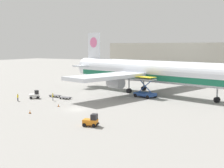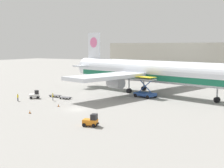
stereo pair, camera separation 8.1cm
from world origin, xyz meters
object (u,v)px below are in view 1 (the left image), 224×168
Objects in this scene: airplane_main at (146,72)px; baggage_tug_mid at (35,95)px; baggage_dolly_second at (65,97)px; scissor_lift_loader at (145,90)px; ground_crew_far at (18,97)px; baggage_tug_foreground at (91,121)px; traffic_cone_near at (30,112)px; baggage_dolly_lead at (55,95)px; ground_crew_near at (53,96)px; traffic_cone_far at (59,105)px.

baggage_tug_mid is (-20.14, -21.72, -4.96)m from airplane_main.
airplane_main reaches higher than baggage_dolly_second.
scissor_lift_loader is 3.33× the size of ground_crew_far.
scissor_lift_loader reaches higher than baggage_tug_foreground.
baggage_tug_mid is 17.57m from traffic_cone_near.
scissor_lift_loader reaches higher than baggage_dolly_lead.
airplane_main is 15.35× the size of baggage_dolly_second.
baggage_dolly_second is at bearing -15.58° from baggage_dolly_lead.
scissor_lift_loader reaches higher than baggage_tug_mid.
ground_crew_near reaches higher than ground_crew_far.
traffic_cone_far is (-8.28, -27.00, -5.56)m from airplane_main.
traffic_cone_near is at bearing 161.57° from ground_crew_near.
scissor_lift_loader is at bearing 61.65° from traffic_cone_far.
ground_crew_near is (-14.07, -22.06, -4.74)m from airplane_main.
ground_crew_near reaches higher than traffic_cone_near.
ground_crew_far is (-6.83, -4.42, -0.08)m from ground_crew_near.
traffic_cone_near reaches higher than baggage_dolly_lead.
ground_crew_near is (-0.87, -3.48, 0.71)m from baggage_dolly_second.
ground_crew_near is 3.27× the size of traffic_cone_far.
baggage_tug_foreground reaches higher than baggage_dolly_second.
baggage_dolly_second is at bearing -128.36° from scissor_lift_loader.
baggage_dolly_lead is 19.56m from traffic_cone_near.
baggage_tug_mid is at bearing 130.85° from traffic_cone_near.
baggage_tug_foreground is at bearing -80.54° from baggage_tug_mid.
airplane_main is 25.22m from baggage_dolly_lead.
baggage_dolly_second is (6.94, 3.14, -0.49)m from baggage_tug_mid.
traffic_cone_far is at bearing -60.42° from baggage_dolly_second.
baggage_tug_foreground is at bearing -39.75° from baggage_dolly_lead.
ground_crew_near is at bearing -54.08° from baggage_tug_mid.
ground_crew_near is 8.14m from ground_crew_far.
scissor_lift_loader reaches higher than traffic_cone_far.
baggage_dolly_second is 2.01× the size of ground_crew_near.
airplane_main is at bearing 76.11° from traffic_cone_near.
ground_crew_far is at bearing -149.91° from baggage_tug_mid.
baggage_tug_foreground is at bearing -7.77° from traffic_cone_near.
ground_crew_near is (-20.92, 15.05, 0.22)m from baggage_tug_foreground.
traffic_cone_near is (11.49, -13.28, -0.53)m from baggage_tug_mid.
baggage_dolly_lead is at bearing -120.09° from airplane_main.
baggage_dolly_lead is at bearing 164.42° from baggage_dolly_second.
traffic_cone_near is (12.25, -8.52, -0.67)m from ground_crew_far.
ground_crew_near is at bearing -104.77° from baggage_dolly_second.
baggage_dolly_second is (-13.20, -18.58, -5.45)m from airplane_main.
ground_crew_near is at bearing -107.82° from airplane_main.
baggage_dolly_second is (-15.92, -11.96, -1.60)m from scissor_lift_loader.
baggage_dolly_lead is 5.68m from ground_crew_near.
baggage_tug_mid is at bearing 155.99° from traffic_cone_far.
scissor_lift_loader is 3.13× the size of ground_crew_near.
traffic_cone_near is at bearing -75.23° from baggage_dolly_second.
baggage_tug_foreground is 1.47× the size of ground_crew_near.
scissor_lift_loader is 22.88m from baggage_dolly_lead.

